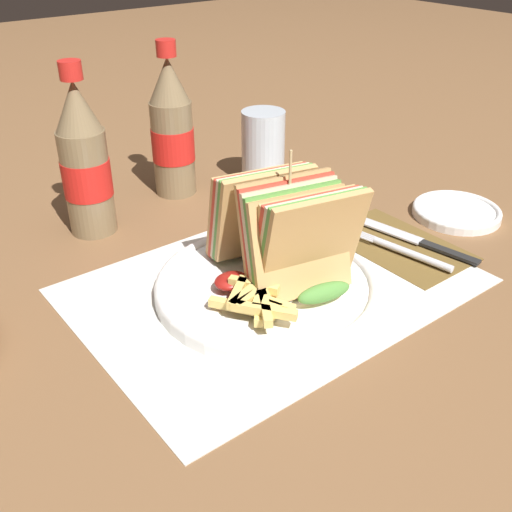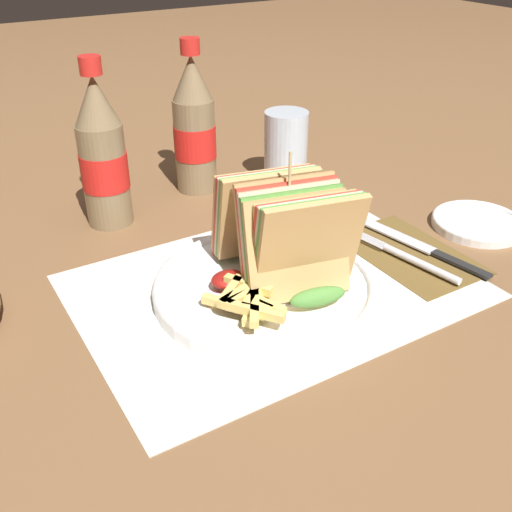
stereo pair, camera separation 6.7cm
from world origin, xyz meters
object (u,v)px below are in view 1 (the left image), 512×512
at_px(plate_main, 267,286).
at_px(club_sandwich, 287,231).
at_px(coke_bottle_near, 85,163).
at_px(side_saucer, 457,211).
at_px(glass_near, 263,152).
at_px(knife, 409,238).
at_px(coke_bottle_far, 172,131).
at_px(fork, 399,249).

xyz_separation_m(plate_main, club_sandwich, (0.03, -0.00, 0.06)).
bearing_deg(coke_bottle_near, side_saucer, -33.18).
bearing_deg(glass_near, knife, -83.85).
xyz_separation_m(club_sandwich, knife, (0.19, -0.02, -0.07)).
height_order(coke_bottle_near, glass_near, coke_bottle_near).
bearing_deg(glass_near, coke_bottle_far, 157.86).
bearing_deg(plate_main, fork, -10.44).
height_order(club_sandwich, glass_near, club_sandwich).
relative_size(fork, knife, 0.90).
relative_size(coke_bottle_near, side_saucer, 1.83).
relative_size(plate_main, knife, 1.28).
bearing_deg(coke_bottle_far, knife, -64.01).
bearing_deg(coke_bottle_far, club_sandwich, -97.23).
bearing_deg(glass_near, coke_bottle_near, 177.36).
xyz_separation_m(club_sandwich, coke_bottle_near, (-0.11, 0.26, 0.02)).
relative_size(plate_main, coke_bottle_near, 1.13).
bearing_deg(glass_near, side_saucer, -61.85).
distance_m(club_sandwich, coke_bottle_far, 0.31).
distance_m(coke_bottle_near, side_saucer, 0.51).
distance_m(plate_main, side_saucer, 0.33).
height_order(coke_bottle_near, side_saucer, coke_bottle_near).
height_order(knife, side_saucer, side_saucer).
relative_size(coke_bottle_far, side_saucer, 1.83).
xyz_separation_m(plate_main, knife, (0.22, -0.02, -0.00)).
xyz_separation_m(plate_main, coke_bottle_near, (-0.09, 0.26, 0.09)).
height_order(plate_main, fork, plate_main).
xyz_separation_m(coke_bottle_near, glass_near, (0.28, -0.01, -0.05)).
distance_m(club_sandwich, coke_bottle_near, 0.29).
bearing_deg(fork, plate_main, 159.69).
distance_m(fork, knife, 0.04).
relative_size(knife, glass_near, 1.73).
xyz_separation_m(plate_main, glass_near, (0.19, 0.25, 0.04)).
distance_m(fork, coke_bottle_far, 0.37).
bearing_deg(fork, glass_near, 78.50).
height_order(fork, glass_near, glass_near).
xyz_separation_m(plate_main, side_saucer, (0.33, -0.01, -0.00)).
relative_size(club_sandwich, coke_bottle_far, 0.81).
bearing_deg(coke_bottle_near, plate_main, -71.63).
bearing_deg(fork, coke_bottle_far, 99.73).
bearing_deg(knife, glass_near, 86.28).
bearing_deg(coke_bottle_near, club_sandwich, -66.72).
xyz_separation_m(coke_bottle_far, side_saucer, (0.27, -0.31, -0.09)).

